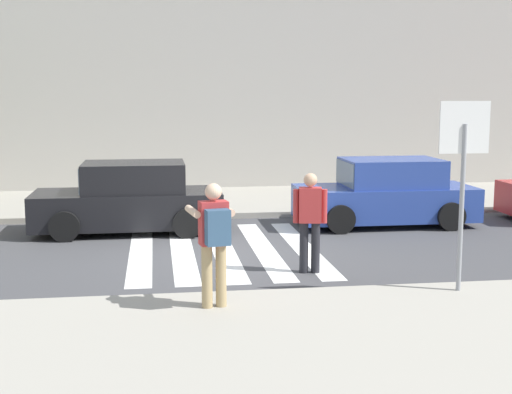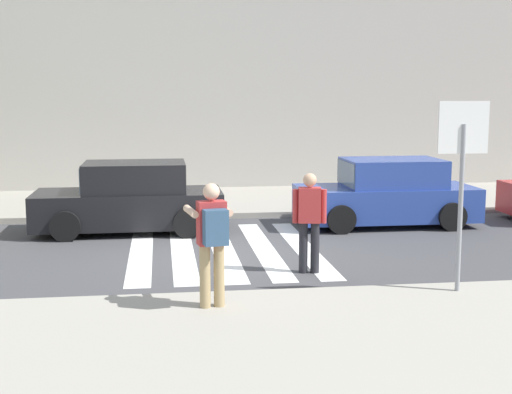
{
  "view_description": "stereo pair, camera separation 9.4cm",
  "coord_description": "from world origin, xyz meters",
  "px_view_note": "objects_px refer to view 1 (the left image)",
  "views": [
    {
      "loc": [
        -1.29,
        -13.48,
        3.1
      ],
      "look_at": [
        0.6,
        -0.2,
        1.1
      ],
      "focal_mm": 50.0,
      "sensor_mm": 36.0,
      "label": 1
    },
    {
      "loc": [
        -1.2,
        -13.49,
        3.1
      ],
      "look_at": [
        0.6,
        -0.2,
        1.1
      ],
      "focal_mm": 50.0,
      "sensor_mm": 36.0,
      "label": 2
    }
  ],
  "objects_px": {
    "stop_sign": "(463,153)",
    "pedestrian_crossing": "(310,217)",
    "parked_car_blue": "(386,194)",
    "photographer_with_backpack": "(214,234)",
    "parked_car_black": "(130,200)"
  },
  "relations": [
    {
      "from": "photographer_with_backpack",
      "to": "parked_car_blue",
      "type": "relative_size",
      "value": 0.42
    },
    {
      "from": "stop_sign",
      "to": "pedestrian_crossing",
      "type": "height_order",
      "value": "stop_sign"
    },
    {
      "from": "photographer_with_backpack",
      "to": "pedestrian_crossing",
      "type": "relative_size",
      "value": 1.0
    },
    {
      "from": "pedestrian_crossing",
      "to": "parked_car_blue",
      "type": "distance_m",
      "value": 4.9
    },
    {
      "from": "stop_sign",
      "to": "pedestrian_crossing",
      "type": "distance_m",
      "value": 2.9
    },
    {
      "from": "stop_sign",
      "to": "photographer_with_backpack",
      "type": "relative_size",
      "value": 1.63
    },
    {
      "from": "photographer_with_backpack",
      "to": "parked_car_black",
      "type": "relative_size",
      "value": 0.42
    },
    {
      "from": "stop_sign",
      "to": "pedestrian_crossing",
      "type": "xyz_separation_m",
      "value": [
        -1.87,
        1.86,
        -1.22
      ]
    },
    {
      "from": "stop_sign",
      "to": "photographer_with_backpack",
      "type": "xyz_separation_m",
      "value": [
        -3.69,
        -0.35,
        -1.03
      ]
    },
    {
      "from": "pedestrian_crossing",
      "to": "parked_car_blue",
      "type": "height_order",
      "value": "pedestrian_crossing"
    },
    {
      "from": "photographer_with_backpack",
      "to": "stop_sign",
      "type": "bearing_deg",
      "value": 5.39
    },
    {
      "from": "parked_car_black",
      "to": "parked_car_blue",
      "type": "xyz_separation_m",
      "value": [
        5.88,
        0.0,
        0.0
      ]
    },
    {
      "from": "parked_car_black",
      "to": "stop_sign",
      "type": "bearing_deg",
      "value": -49.68
    },
    {
      "from": "photographer_with_backpack",
      "to": "parked_car_blue",
      "type": "bearing_deg",
      "value": 54.19
    },
    {
      "from": "stop_sign",
      "to": "photographer_with_backpack",
      "type": "distance_m",
      "value": 3.84
    }
  ]
}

